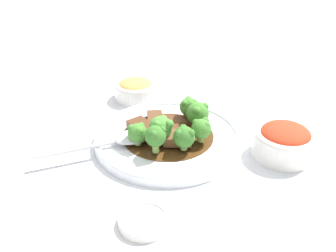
% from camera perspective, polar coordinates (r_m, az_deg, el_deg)
% --- Properties ---
extents(ground_plane, '(4.00, 4.00, 0.00)m').
position_cam_1_polar(ground_plane, '(0.70, 0.00, -2.40)').
color(ground_plane, silver).
extents(main_plate, '(0.26, 0.26, 0.02)m').
position_cam_1_polar(main_plate, '(0.70, 0.00, -1.71)').
color(main_plate, white).
rests_on(main_plate, ground_plane).
extents(beef_strip_0, '(0.05, 0.06, 0.01)m').
position_cam_1_polar(beef_strip_0, '(0.69, 1.44, -0.54)').
color(beef_strip_0, '#56331E').
rests_on(beef_strip_0, main_plate).
extents(beef_strip_1, '(0.06, 0.04, 0.01)m').
position_cam_1_polar(beef_strip_1, '(0.72, 1.06, 0.76)').
color(beef_strip_1, '#56331E').
rests_on(beef_strip_1, main_plate).
extents(beef_strip_2, '(0.05, 0.07, 0.01)m').
position_cam_1_polar(beef_strip_2, '(0.73, -1.87, 0.97)').
color(beef_strip_2, brown).
rests_on(beef_strip_2, main_plate).
extents(beef_strip_3, '(0.07, 0.06, 0.01)m').
position_cam_1_polar(beef_strip_3, '(0.69, -3.49, -0.35)').
color(beef_strip_3, '#56331E').
rests_on(beef_strip_3, main_plate).
extents(beef_strip_4, '(0.06, 0.05, 0.02)m').
position_cam_1_polar(beef_strip_4, '(0.66, 1.41, -1.78)').
color(beef_strip_4, brown).
rests_on(beef_strip_4, main_plate).
extents(broccoli_floret_0, '(0.03, 0.03, 0.05)m').
position_cam_1_polar(broccoli_floret_0, '(0.72, 3.07, 2.82)').
color(broccoli_floret_0, '#8EB756').
rests_on(broccoli_floret_0, main_plate).
extents(broccoli_floret_1, '(0.03, 0.03, 0.05)m').
position_cam_1_polar(broccoli_floret_1, '(0.63, -1.82, -1.45)').
color(broccoli_floret_1, '#7FA84C').
rests_on(broccoli_floret_1, main_plate).
extents(broccoli_floret_2, '(0.03, 0.03, 0.04)m').
position_cam_1_polar(broccoli_floret_2, '(0.66, 4.94, -0.26)').
color(broccoli_floret_2, '#7FA84C').
rests_on(broccoli_floret_2, main_plate).
extents(broccoli_floret_3, '(0.04, 0.04, 0.05)m').
position_cam_1_polar(broccoli_floret_3, '(0.65, -0.79, -0.26)').
color(broccoli_floret_3, '#7FA84C').
rests_on(broccoli_floret_3, main_plate).
extents(broccoli_floret_4, '(0.04, 0.04, 0.05)m').
position_cam_1_polar(broccoli_floret_4, '(0.70, 4.31, 1.90)').
color(broccoli_floret_4, '#7FA84C').
rests_on(broccoli_floret_4, main_plate).
extents(broccoli_floret_5, '(0.03, 0.03, 0.04)m').
position_cam_1_polar(broccoli_floret_5, '(0.65, -4.45, -0.98)').
color(broccoli_floret_5, '#8EB756').
rests_on(broccoli_floret_5, main_plate).
extents(broccoli_floret_6, '(0.04, 0.04, 0.04)m').
position_cam_1_polar(broccoli_floret_6, '(0.64, 2.35, -1.53)').
color(broccoli_floret_6, '#7FA84C').
rests_on(broccoli_floret_6, main_plate).
extents(serving_spoon, '(0.16, 0.16, 0.01)m').
position_cam_1_polar(serving_spoon, '(0.67, -6.34, -1.84)').
color(serving_spoon, silver).
rests_on(serving_spoon, main_plate).
extents(side_bowl_kimchi, '(0.10, 0.10, 0.06)m').
position_cam_1_polar(side_bowl_kimchi, '(0.68, 16.51, -2.07)').
color(side_bowl_kimchi, white).
rests_on(side_bowl_kimchi, ground_plane).
extents(side_bowl_appetizer, '(0.09, 0.09, 0.04)m').
position_cam_1_polar(side_bowl_appetizer, '(0.85, -4.73, 5.35)').
color(side_bowl_appetizer, white).
rests_on(side_bowl_appetizer, ground_plane).
extents(sauce_dish, '(0.07, 0.07, 0.01)m').
position_cam_1_polar(sauce_dish, '(0.54, -3.51, -13.54)').
color(sauce_dish, white).
rests_on(sauce_dish, ground_plane).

